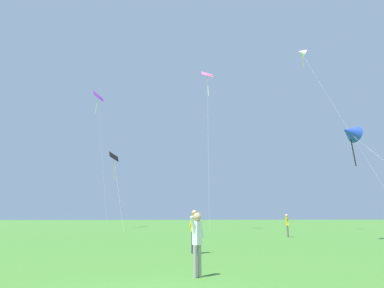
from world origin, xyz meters
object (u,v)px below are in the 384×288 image
Objects in this scene: kite_pink_low at (208,81)px; kite_blue_delta at (350,132)px; kite_white_distant at (302,53)px; kite_purple_streamer at (98,101)px; person_with_spool at (287,223)px; person_far_back at (194,227)px; person_near_tree at (197,238)px; kite_black_large at (114,162)px.

kite_blue_delta is (6.20, -18.32, -12.80)m from kite_pink_low.
kite_purple_streamer is (-28.26, 15.29, -2.36)m from kite_white_distant.
person_far_back is at bearing -134.54° from person_with_spool.
kite_blue_delta is at bearing -51.51° from kite_purple_streamer.
kite_purple_streamer is at bearing 151.58° from kite_white_distant.
kite_white_distant is 13.37× the size of person_with_spool.
kite_purple_streamer is 19.41m from kite_pink_low.
kite_pink_low is 13.75× the size of person_near_tree.
kite_purple_streamer is 2.73× the size of kite_blue_delta.
person_near_tree is (-0.75, -4.82, -0.12)m from person_far_back.
kite_white_distant is 1.07× the size of kite_pink_low.
kite_purple_streamer is at bearing 128.49° from kite_blue_delta.
kite_pink_low reaches higher than person_with_spool.
person_with_spool is at bearing -54.78° from kite_black_large.
kite_white_distant is 1.06× the size of kite_purple_streamer.
kite_purple_streamer reaches higher than person_near_tree.
person_with_spool is at bearing 55.06° from person_near_tree.
kite_black_large is at bearing 102.63° from person_far_back.
person_far_back is 1.13× the size of person_near_tree.
person_with_spool is (-3.04, 4.51, -6.32)m from kite_blue_delta.
kite_purple_streamer is at bearing 107.75° from person_far_back.
kite_purple_streamer is 13.87× the size of person_near_tree.
person_near_tree is at bearing -143.49° from kite_blue_delta.
kite_black_large is at bearing 150.16° from kite_white_distant.
person_far_back reaches higher than person_with_spool.
kite_white_distant reaches higher than person_far_back.
kite_white_distant is at bearing -23.32° from kite_pink_low.
kite_black_large reaches higher than person_far_back.
kite_blue_delta is (19.28, -27.50, -2.59)m from kite_black_large.
kite_blue_delta is at bearing 36.51° from person_near_tree.
kite_black_large is 18.96m from kite_pink_low.
kite_purple_streamer reaches higher than person_with_spool.
person_with_spool is (9.03, 9.17, -0.03)m from person_far_back.
person_near_tree is (-6.62, -27.81, -19.22)m from kite_pink_low.
person_with_spool is at bearing -77.12° from kite_pink_low.
kite_blue_delta is 8.34m from person_with_spool.
kite_purple_streamer is at bearing 104.56° from person_near_tree.
kite_black_large is at bearing 125.22° from person_with_spool.
person_with_spool is (3.16, -13.82, -19.12)m from kite_pink_low.
kite_black_large is 29.53m from person_with_spool.
kite_black_large is 31.35m from kite_white_distant.
kite_black_large is 34.14m from person_far_back.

